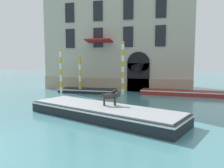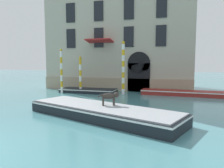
{
  "view_description": "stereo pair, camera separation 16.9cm",
  "coord_description": "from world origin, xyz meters",
  "views": [
    {
      "loc": [
        6.82,
        -4.54,
        2.83
      ],
      "look_at": [
        2.68,
        10.96,
        1.2
      ],
      "focal_mm": 35.0,
      "sensor_mm": 36.0,
      "label": 1
    },
    {
      "loc": [
        6.98,
        -4.5,
        2.83
      ],
      "look_at": [
        2.68,
        10.96,
        1.2
      ],
      "focal_mm": 35.0,
      "sensor_mm": 36.0,
      "label": 2
    }
  ],
  "objects": [
    {
      "name": "palazzo_left",
      "position": [
        1.4,
        19.09,
        7.98
      ],
      "size": [
        14.92,
        7.4,
        16.0
      ],
      "color": "#B2A893",
      "rests_on": "ground_plane"
    },
    {
      "name": "boat_foreground",
      "position": [
        3.53,
        5.8,
        0.33
      ],
      "size": [
        8.74,
        5.29,
        0.62
      ],
      "rotation": [
        0.0,
        0.0,
        -0.37
      ],
      "color": "black",
      "rests_on": "ground_plane"
    },
    {
      "name": "dog_on_deck",
      "position": [
        3.93,
        6.06,
        1.08
      ],
      "size": [
        1.02,
        0.54,
        0.71
      ],
      "rotation": [
        0.0,
        0.0,
        0.34
      ],
      "color": "#332D28",
      "rests_on": "boat_foreground"
    },
    {
      "name": "boat_moored_near_palazzo",
      "position": [
        -0.51,
        14.23,
        0.19
      ],
      "size": [
        5.22,
        2.05,
        0.36
      ],
      "rotation": [
        0.0,
        0.0,
        -0.03
      ],
      "color": "black",
      "rests_on": "ground_plane"
    },
    {
      "name": "boat_moored_far",
      "position": [
        7.82,
        14.72,
        0.22
      ],
      "size": [
        6.94,
        1.95,
        0.41
      ],
      "rotation": [
        0.0,
        0.0,
        -0.06
      ],
      "color": "maroon",
      "rests_on": "ground_plane"
    },
    {
      "name": "mooring_pole_0",
      "position": [
        -2.73,
        13.28,
        2.02
      ],
      "size": [
        0.22,
        0.22,
        4.0
      ],
      "color": "white",
      "rests_on": "ground_plane"
    },
    {
      "name": "mooring_pole_1",
      "position": [
        -1.17,
        13.97,
        1.68
      ],
      "size": [
        0.23,
        0.23,
        3.32
      ],
      "color": "white",
      "rests_on": "ground_plane"
    },
    {
      "name": "mooring_pole_2",
      "position": [
        2.84,
        14.0,
        2.32
      ],
      "size": [
        0.27,
        0.27,
        4.6
      ],
      "color": "white",
      "rests_on": "ground_plane"
    }
  ]
}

